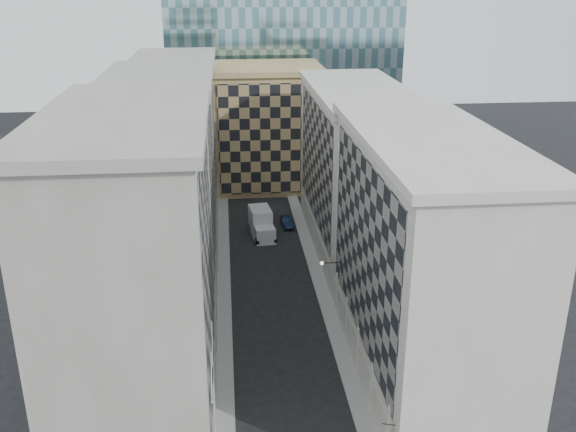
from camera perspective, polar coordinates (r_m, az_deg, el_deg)
sidewalk_west at (r=68.55m, az=-5.71°, el=-7.04°), size 1.50×100.00×0.15m
sidewalk_east at (r=69.22m, az=3.06°, el=-6.66°), size 1.50×100.00×0.15m
bldg_left_a at (r=46.73m, az=-13.06°, el=-5.37°), size 10.80×22.80×23.70m
bldg_left_b at (r=67.22m, az=-10.88°, el=2.54°), size 10.80×22.80×22.70m
bldg_left_c at (r=88.44m, az=-9.72°, el=6.71°), size 10.80×22.80×21.70m
bldg_right_a at (r=52.80m, az=11.77°, el=-3.91°), size 10.80×26.80×20.70m
bldg_right_b at (r=77.46m, az=6.03°, el=4.12°), size 10.80×28.80×19.70m
tan_block at (r=101.27m, az=-1.87°, el=7.99°), size 16.80×14.80×18.80m
church_tower at (r=112.80m, az=-3.56°, el=18.28°), size 7.20×7.20×51.50m
flagpoles_left at (r=43.85m, az=-6.80°, el=-12.58°), size 0.10×6.33×2.33m
bracket_lamp at (r=61.07m, az=3.20°, el=-4.20°), size 1.98×0.36×0.36m
box_truck at (r=82.84m, az=-2.37°, el=-0.76°), size 3.32×6.58×3.46m
dark_car at (r=86.03m, az=-0.10°, el=-0.52°), size 1.70×3.96×1.27m
shop_sign at (r=44.99m, az=8.73°, el=-18.28°), size 0.89×0.78×0.88m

